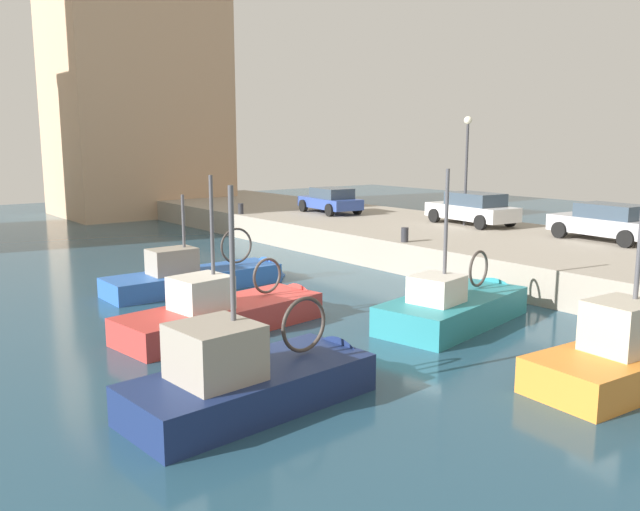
# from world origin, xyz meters

# --- Properties ---
(water_surface) EXTENTS (80.00, 80.00, 0.00)m
(water_surface) POSITION_xyz_m (0.00, 0.00, 0.00)
(water_surface) COLOR navy
(water_surface) RESTS_ON ground
(quay_wall) EXTENTS (9.00, 56.00, 1.20)m
(quay_wall) POSITION_xyz_m (11.50, 0.00, 0.60)
(quay_wall) COLOR #9E9384
(quay_wall) RESTS_ON ground
(fishing_boat_blue) EXTENTS (6.84, 2.03, 4.03)m
(fishing_boat_blue) POSITION_xyz_m (0.12, 4.40, 0.11)
(fishing_boat_blue) COLOR #2D60B7
(fishing_boat_blue) RESTS_ON ground
(fishing_boat_red) EXTENTS (6.66, 2.64, 4.99)m
(fishing_boat_red) POSITION_xyz_m (-1.58, -0.51, 0.11)
(fishing_boat_red) COLOR #BC3833
(fishing_boat_red) RESTS_ON ground
(fishing_boat_navy) EXTENTS (5.74, 2.40, 5.14)m
(fishing_boat_navy) POSITION_xyz_m (-3.71, -5.35, 0.16)
(fishing_boat_navy) COLOR navy
(fishing_boat_navy) RESTS_ON ground
(fishing_boat_teal) EXTENTS (5.99, 3.05, 5.21)m
(fishing_boat_teal) POSITION_xyz_m (3.77, -3.81, 0.09)
(fishing_boat_teal) COLOR teal
(fishing_boat_teal) RESTS_ON ground
(parked_car_silver) EXTENTS (2.18, 4.24, 1.43)m
(parked_car_silver) POSITION_xyz_m (13.63, -2.50, 1.93)
(parked_car_silver) COLOR #B7B7BC
(parked_car_silver) RESTS_ON quay_wall
(parked_car_white) EXTENTS (2.36, 4.52, 1.46)m
(parked_car_white) POSITION_xyz_m (13.42, 3.81, 1.94)
(parked_car_white) COLOR silver
(parked_car_white) RESTS_ON quay_wall
(parked_car_blue) EXTENTS (2.22, 4.00, 1.32)m
(parked_car_blue) POSITION_xyz_m (11.29, 11.48, 1.88)
(parked_car_blue) COLOR #334C9E
(parked_car_blue) RESTS_ON quay_wall
(mooring_bollard_south) EXTENTS (0.28, 0.28, 0.55)m
(mooring_bollard_south) POSITION_xyz_m (7.35, 2.00, 1.48)
(mooring_bollard_south) COLOR #2D2D33
(mooring_bollard_south) RESTS_ON quay_wall
(mooring_bollard_mid) EXTENTS (0.28, 0.28, 0.55)m
(mooring_bollard_mid) POSITION_xyz_m (7.35, 14.00, 1.48)
(mooring_bollard_mid) COLOR #2D2D33
(mooring_bollard_mid) RESTS_ON quay_wall
(quay_streetlamp) EXTENTS (0.36, 0.36, 4.83)m
(quay_streetlamp) POSITION_xyz_m (13.00, 3.90, 4.45)
(quay_streetlamp) COLOR #38383D
(quay_streetlamp) RESTS_ON quay_wall
(waterfront_building_central) EXTENTS (10.83, 8.61, 16.34)m
(waterfront_building_central) POSITION_xyz_m (7.66, 27.80, 8.19)
(waterfront_building_central) COLOR tan
(waterfront_building_central) RESTS_ON ground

